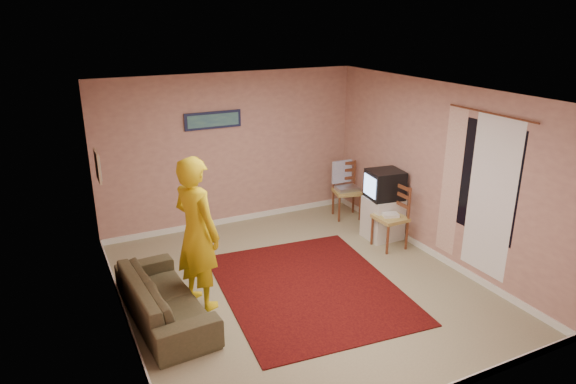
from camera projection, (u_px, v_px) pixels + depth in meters
name	position (u px, v px, depth m)	size (l,w,h in m)	color
ground	(298.00, 285.00, 6.96)	(5.00, 5.00, 0.00)	tan
wall_back	(231.00, 150.00, 8.64)	(4.50, 0.02, 2.60)	tan
wall_front	(433.00, 283.00, 4.41)	(4.50, 0.02, 2.60)	tan
wall_left	(116.00, 226.00, 5.59)	(0.02, 5.00, 2.60)	tan
wall_right	(436.00, 172.00, 7.46)	(0.02, 5.00, 2.60)	tan
ceiling	(300.00, 92.00, 6.10)	(4.50, 5.00, 0.02)	white
baseboard_back	(234.00, 219.00, 9.05)	(4.50, 0.02, 0.10)	white
baseboard_left	(129.00, 324.00, 6.01)	(0.02, 5.00, 0.10)	white
baseboard_right	(428.00, 250.00, 7.87)	(0.02, 5.00, 0.10)	white
window	(485.00, 180.00, 6.65)	(0.01, 1.10, 1.50)	black
curtain_sheer	(491.00, 198.00, 6.58)	(0.01, 0.75, 2.10)	white
curtain_floral	(451.00, 183.00, 7.17)	(0.01, 0.35, 2.10)	white
curtain_rod	(491.00, 113.00, 6.34)	(0.02, 0.02, 1.40)	brown
picture_back	(213.00, 120.00, 8.31)	(0.95, 0.04, 0.28)	#151A3C
picture_left	(98.00, 166.00, 6.87)	(0.04, 0.38, 0.42)	#CEB58E
area_rug	(309.00, 287.00, 6.89)	(2.23, 2.78, 0.01)	black
tv_cabinet	(383.00, 218.00, 8.33)	(0.54, 0.49, 0.69)	silver
crt_tv	(385.00, 184.00, 8.14)	(0.59, 0.54, 0.46)	black
chair_a	(347.00, 185.00, 9.09)	(0.54, 0.53, 0.54)	tan
dvd_player	(347.00, 189.00, 9.11)	(0.39, 0.28, 0.07)	#BABBC0
blue_throw	(342.00, 172.00, 9.18)	(0.39, 0.05, 0.41)	#869CDC
chair_b	(391.00, 210.00, 7.90)	(0.45, 0.47, 0.55)	tan
game_console	(390.00, 215.00, 7.93)	(0.24, 0.17, 0.05)	white
sofa	(164.00, 297.00, 6.14)	(1.89, 0.74, 0.55)	brown
person	(197.00, 233.00, 6.23)	(0.71, 0.46, 1.94)	yellow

